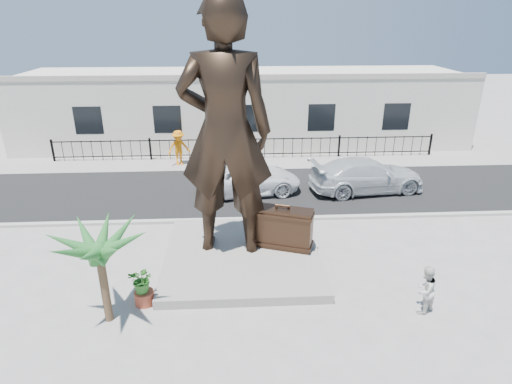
% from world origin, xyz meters
% --- Properties ---
extents(ground, '(100.00, 100.00, 0.00)m').
position_xyz_m(ground, '(0.00, 0.00, 0.00)').
color(ground, '#9E9991').
rests_on(ground, ground).
extents(street, '(40.00, 7.00, 0.01)m').
position_xyz_m(street, '(0.00, 8.00, 0.01)').
color(street, black).
rests_on(street, ground).
extents(curb, '(40.00, 0.25, 0.12)m').
position_xyz_m(curb, '(0.00, 4.50, 0.06)').
color(curb, '#A5A399').
rests_on(curb, ground).
extents(far_sidewalk, '(40.00, 2.50, 0.02)m').
position_xyz_m(far_sidewalk, '(0.00, 12.00, 0.01)').
color(far_sidewalk, '#9E9991').
rests_on(far_sidewalk, ground).
extents(plinth, '(5.20, 5.20, 0.30)m').
position_xyz_m(plinth, '(-0.50, 1.50, 0.15)').
color(plinth, gray).
rests_on(plinth, ground).
extents(fence, '(22.00, 0.10, 1.20)m').
position_xyz_m(fence, '(0.00, 12.80, 0.60)').
color(fence, black).
rests_on(fence, ground).
extents(building, '(28.00, 7.00, 4.40)m').
position_xyz_m(building, '(0.00, 17.00, 2.20)').
color(building, silver).
rests_on(building, ground).
extents(statue, '(3.14, 2.22, 8.17)m').
position_xyz_m(statue, '(-0.98, 1.94, 4.38)').
color(statue, black).
rests_on(statue, plinth).
extents(suitcase, '(2.15, 1.29, 1.44)m').
position_xyz_m(suitcase, '(0.88, 1.82, 1.02)').
color(suitcase, '#311F14').
rests_on(suitcase, plinth).
extents(tourist, '(0.89, 0.85, 1.44)m').
position_xyz_m(tourist, '(4.50, -1.55, 0.72)').
color(tourist, silver).
rests_on(tourist, ground).
extents(car_white, '(5.15, 2.95, 1.35)m').
position_xyz_m(car_white, '(-0.05, 7.54, 0.69)').
color(car_white, white).
rests_on(car_white, street).
extents(car_silver, '(5.64, 2.89, 1.57)m').
position_xyz_m(car_silver, '(5.54, 7.45, 0.79)').
color(car_silver, silver).
rests_on(car_silver, street).
extents(worker, '(1.45, 1.21, 1.95)m').
position_xyz_m(worker, '(-3.74, 11.79, 1.00)').
color(worker, orange).
rests_on(worker, far_sidewalk).
extents(palm_tree, '(1.80, 1.80, 3.20)m').
position_xyz_m(palm_tree, '(-4.24, -1.41, 0.00)').
color(palm_tree, '#225D25').
rests_on(palm_tree, ground).
extents(planter, '(0.56, 0.56, 0.40)m').
position_xyz_m(planter, '(-3.39, -0.75, 0.20)').
color(planter, '#AD482E').
rests_on(planter, ground).
extents(shrub, '(0.90, 0.85, 0.80)m').
position_xyz_m(shrub, '(-3.39, -0.75, 0.80)').
color(shrub, '#317125').
rests_on(shrub, planter).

